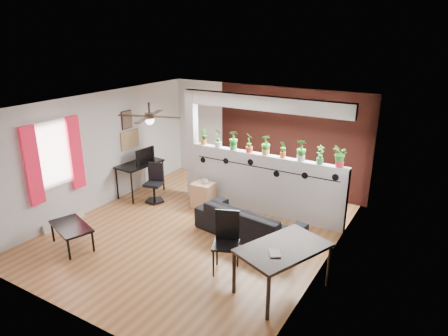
% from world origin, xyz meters
% --- Properties ---
extents(room_shell, '(6.30, 7.10, 2.90)m').
position_xyz_m(room_shell, '(0.00, 0.00, 1.30)').
color(room_shell, brown).
rests_on(room_shell, ground).
extents(partition_wall, '(3.60, 0.18, 1.35)m').
position_xyz_m(partition_wall, '(0.80, 1.50, 0.68)').
color(partition_wall, '#BCBCC1').
rests_on(partition_wall, ground).
extents(ceiling_header, '(3.60, 0.18, 0.30)m').
position_xyz_m(ceiling_header, '(0.80, 1.50, 2.45)').
color(ceiling_header, silver).
rests_on(ceiling_header, room_shell).
extents(pier_column, '(0.22, 0.20, 2.60)m').
position_xyz_m(pier_column, '(-1.11, 1.50, 1.30)').
color(pier_column, '#BCBCC1').
rests_on(pier_column, ground).
extents(brick_panel, '(3.90, 0.05, 2.60)m').
position_xyz_m(brick_panel, '(0.80, 2.97, 1.30)').
color(brick_panel, '#A83E31').
rests_on(brick_panel, ground).
extents(vine_decal, '(3.31, 0.01, 0.30)m').
position_xyz_m(vine_decal, '(0.80, 1.40, 1.08)').
color(vine_decal, black).
rests_on(vine_decal, partition_wall).
extents(window_assembly, '(0.09, 1.30, 1.55)m').
position_xyz_m(window_assembly, '(-2.56, -1.20, 1.51)').
color(window_assembly, white).
rests_on(window_assembly, room_shell).
extents(baseboard_heater, '(0.08, 1.00, 0.18)m').
position_xyz_m(baseboard_heater, '(-2.54, -1.20, 0.09)').
color(baseboard_heater, silver).
rests_on(baseboard_heater, ground).
extents(corkboard, '(0.03, 0.60, 0.45)m').
position_xyz_m(corkboard, '(-2.58, 0.95, 1.35)').
color(corkboard, '#987649').
rests_on(corkboard, room_shell).
extents(framed_art, '(0.03, 0.34, 0.44)m').
position_xyz_m(framed_art, '(-2.58, 0.90, 1.85)').
color(framed_art, '#8C7259').
rests_on(framed_art, room_shell).
extents(ceiling_fan, '(1.19, 1.19, 0.43)m').
position_xyz_m(ceiling_fan, '(-0.80, -0.30, 2.31)').
color(ceiling_fan, black).
rests_on(ceiling_fan, room_shell).
extents(potted_plant_0, '(0.20, 0.18, 0.37)m').
position_xyz_m(potted_plant_0, '(-0.78, 1.50, 1.55)').
color(potted_plant_0, orange).
rests_on(potted_plant_0, partition_wall).
extents(potted_plant_1, '(0.27, 0.26, 0.43)m').
position_xyz_m(potted_plant_1, '(-0.39, 1.50, 1.58)').
color(potted_plant_1, silver).
rests_on(potted_plant_1, partition_wall).
extents(potted_plant_2, '(0.28, 0.26, 0.43)m').
position_xyz_m(potted_plant_2, '(0.01, 1.50, 1.58)').
color(potted_plant_2, green).
rests_on(potted_plant_2, partition_wall).
extents(potted_plant_3, '(0.28, 0.28, 0.43)m').
position_xyz_m(potted_plant_3, '(0.41, 1.50, 1.58)').
color(potted_plant_3, red).
rests_on(potted_plant_3, partition_wall).
extents(potted_plant_4, '(0.29, 0.28, 0.44)m').
position_xyz_m(potted_plant_4, '(0.80, 1.50, 1.58)').
color(potted_plant_4, '#E5AB50').
rests_on(potted_plant_4, partition_wall).
extents(potted_plant_5, '(0.21, 0.22, 0.36)m').
position_xyz_m(potted_plant_5, '(1.20, 1.50, 1.54)').
color(potted_plant_5, '#D95719').
rests_on(potted_plant_5, partition_wall).
extents(potted_plant_6, '(0.27, 0.24, 0.44)m').
position_xyz_m(potted_plant_6, '(1.59, 1.50, 1.58)').
color(potted_plant_6, silver).
rests_on(potted_plant_6, partition_wall).
extents(potted_plant_7, '(0.24, 0.22, 0.38)m').
position_xyz_m(potted_plant_7, '(1.99, 1.50, 1.55)').
color(potted_plant_7, '#348F45').
rests_on(potted_plant_7, partition_wall).
extents(potted_plant_8, '(0.29, 0.29, 0.44)m').
position_xyz_m(potted_plant_8, '(2.38, 1.50, 1.58)').
color(potted_plant_8, red).
rests_on(potted_plant_8, partition_wall).
extents(sofa, '(2.15, 1.08, 0.60)m').
position_xyz_m(sofa, '(1.01, 0.37, 0.30)').
color(sofa, black).
rests_on(sofa, ground).
extents(cube_shelf, '(0.50, 0.45, 0.58)m').
position_xyz_m(cube_shelf, '(-0.53, 1.07, 0.29)').
color(cube_shelf, tan).
rests_on(cube_shelf, ground).
extents(cup, '(0.17, 0.17, 0.10)m').
position_xyz_m(cup, '(-0.48, 1.07, 0.63)').
color(cup, gray).
rests_on(cup, cube_shelf).
extents(computer_desk, '(0.67, 1.17, 0.82)m').
position_xyz_m(computer_desk, '(-2.25, 0.88, 0.74)').
color(computer_desk, black).
rests_on(computer_desk, ground).
extents(monitor, '(0.34, 0.07, 0.19)m').
position_xyz_m(monitor, '(-2.25, 1.03, 0.92)').
color(monitor, black).
rests_on(monitor, computer_desk).
extents(office_chair, '(0.48, 0.48, 0.92)m').
position_xyz_m(office_chair, '(-1.68, 0.73, 0.40)').
color(office_chair, black).
rests_on(office_chair, ground).
extents(dining_table, '(1.30, 1.60, 0.76)m').
position_xyz_m(dining_table, '(2.25, -0.91, 0.68)').
color(dining_table, black).
rests_on(dining_table, ground).
extents(book, '(0.25, 0.27, 0.02)m').
position_xyz_m(book, '(2.15, -1.21, 0.77)').
color(book, gray).
rests_on(book, dining_table).
extents(folding_chair, '(0.56, 0.56, 1.06)m').
position_xyz_m(folding_chair, '(1.21, -0.85, 0.62)').
color(folding_chair, black).
rests_on(folding_chair, ground).
extents(coffee_table, '(1.06, 0.80, 0.44)m').
position_xyz_m(coffee_table, '(-1.65, -1.70, 0.39)').
color(coffee_table, black).
rests_on(coffee_table, ground).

